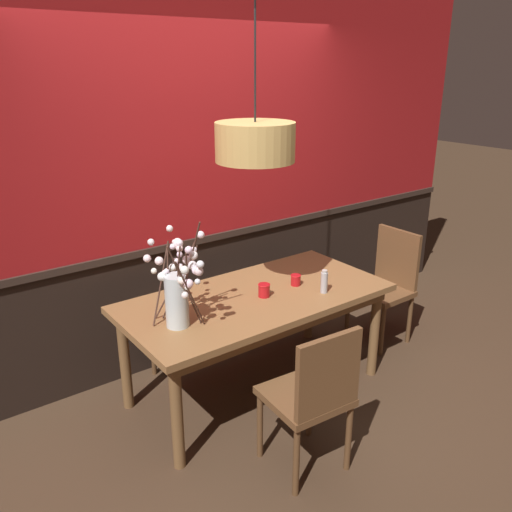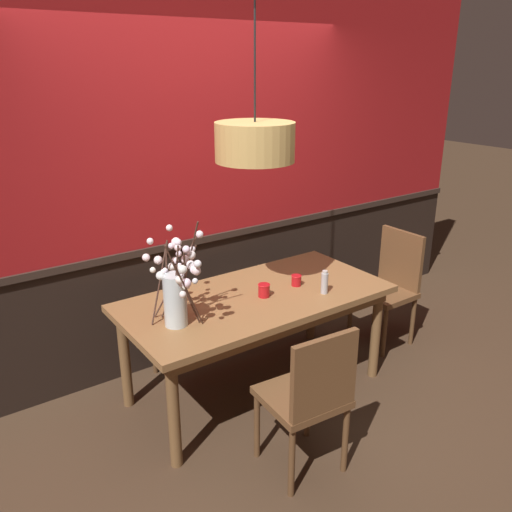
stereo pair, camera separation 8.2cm
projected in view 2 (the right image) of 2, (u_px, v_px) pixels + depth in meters
ground_plane at (256, 389)px, 3.85m from camera, size 24.00×24.00×0.00m
back_wall at (196, 170)px, 3.93m from camera, size 5.72×0.14×2.95m
dining_table at (256, 306)px, 3.62m from camera, size 1.82×0.89×0.74m
chair_near_side_left at (310, 394)px, 2.90m from camera, size 0.46×0.45×0.92m
chair_far_side_left at (161, 295)px, 4.16m from camera, size 0.47×0.41×0.88m
chair_far_side_right at (230, 279)px, 4.48m from camera, size 0.44×0.40×0.88m
chair_head_east_end at (390, 282)px, 4.37m from camera, size 0.41×0.44×0.94m
vase_with_blossoms at (177, 290)px, 3.12m from camera, size 0.35×0.53×0.65m
candle_holder_nearer_center at (264, 290)px, 3.55m from camera, size 0.08×0.08×0.09m
candle_holder_nearer_edge at (296, 280)px, 3.73m from camera, size 0.07×0.07×0.08m
condiment_bottle at (325, 283)px, 3.59m from camera, size 0.05×0.05×0.16m
pendant_lamp at (255, 142)px, 3.18m from camera, size 0.48×0.48×1.30m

